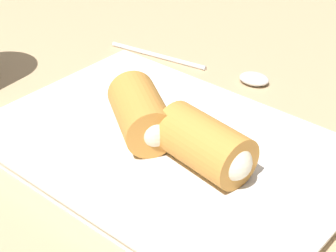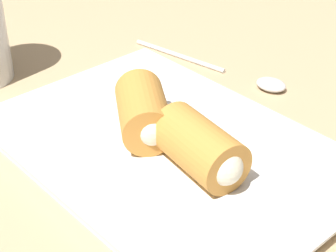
{
  "view_description": "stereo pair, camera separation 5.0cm",
  "coord_description": "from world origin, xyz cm",
  "views": [
    {
      "loc": [
        -27.26,
        28.26,
        30.93
      ],
      "look_at": [
        -1.68,
        -1.7,
        5.24
      ],
      "focal_mm": 60.0,
      "sensor_mm": 36.0,
      "label": 1
    },
    {
      "loc": [
        -30.86,
        24.78,
        30.93
      ],
      "look_at": [
        -1.68,
        -1.7,
        5.24
      ],
      "focal_mm": 60.0,
      "sensor_mm": 36.0,
      "label": 2
    }
  ],
  "objects": [
    {
      "name": "table_surface",
      "position": [
        0.0,
        0.0,
        1.0
      ],
      "size": [
        180.0,
        140.0,
        2.0
      ],
      "color": "tan",
      "rests_on": "ground"
    },
    {
      "name": "roll_front_left",
      "position": [
        -6.44,
        -1.01,
        5.67
      ],
      "size": [
        8.53,
        5.39,
        4.35
      ],
      "color": "#C68438",
      "rests_on": "serving_plate"
    },
    {
      "name": "roll_front_right",
      "position": [
        0.64,
        -1.02,
        5.67
      ],
      "size": [
        8.68,
        7.77,
        4.35
      ],
      "color": "#C68438",
      "rests_on": "serving_plate"
    },
    {
      "name": "serving_plate",
      "position": [
        -1.68,
        -1.7,
        2.76
      ],
      "size": [
        31.62,
        21.65,
        1.5
      ],
      "color": "white",
      "rests_on": "table_surface"
    },
    {
      "name": "spoon",
      "position": [
        3.27,
        -17.26,
        2.48
      ],
      "size": [
        19.77,
        4.78,
        1.11
      ],
      "color": "silver",
      "rests_on": "table_surface"
    }
  ]
}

